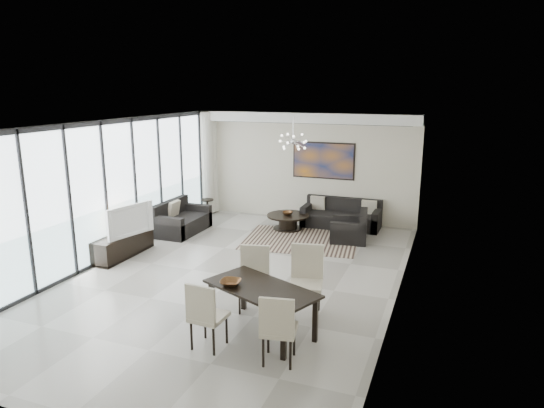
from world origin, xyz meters
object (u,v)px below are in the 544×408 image
at_px(coffee_table, 288,221).
at_px(television, 127,220).
at_px(tv_console, 123,245).
at_px(sofa_main, 341,218).
at_px(dining_table, 261,293).

xyz_separation_m(coffee_table, television, (-2.49, -3.20, 0.62)).
xyz_separation_m(tv_console, television, (0.16, -0.01, 0.58)).
height_order(coffee_table, television, television).
relative_size(tv_console, television, 1.39).
relative_size(sofa_main, dining_table, 1.06).
bearing_deg(tv_console, television, -4.65).
relative_size(coffee_table, dining_table, 0.57).
bearing_deg(coffee_table, sofa_main, 29.12).
distance_m(television, dining_table, 4.36).
xyz_separation_m(sofa_main, tv_console, (-3.88, -3.87, 0.00)).
height_order(coffee_table, dining_table, dining_table).
bearing_deg(sofa_main, tv_console, -135.10).
distance_m(coffee_table, sofa_main, 1.41).
height_order(sofa_main, television, television).
height_order(coffee_table, sofa_main, sofa_main).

